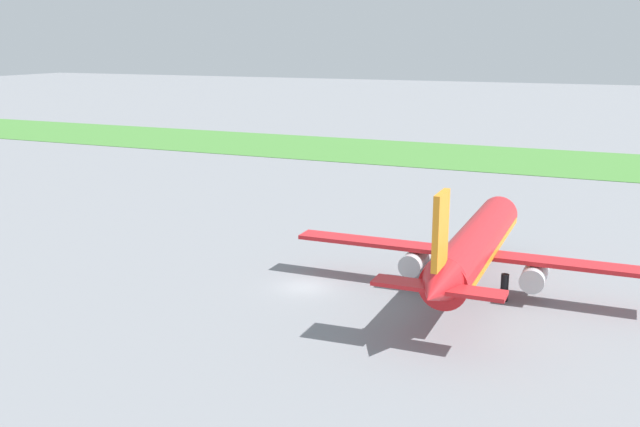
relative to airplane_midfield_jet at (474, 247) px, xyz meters
name	(u,v)px	position (x,y,z in m)	size (l,w,h in m)	color
ground_plane	(305,287)	(-12.65, -4.01, -3.72)	(600.00, 600.00, 0.00)	gray
grass_taxiway_strip	(478,157)	(-12.65, 67.66, -3.68)	(360.00, 28.00, 0.08)	#478438
airplane_midfield_jet	(474,247)	(0.00, 0.00, 0.00)	(29.20, 28.59, 10.34)	red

